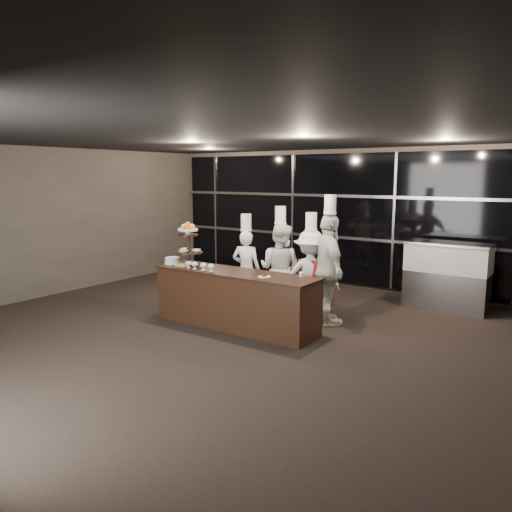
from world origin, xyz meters
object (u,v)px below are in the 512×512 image
Objects in this scene: display_stand at (188,241)px; chef_d at (329,269)px; chef_b at (280,268)px; chef_c at (310,275)px; chef_a at (246,268)px; layer_cake at (173,261)px; display_case at (447,273)px; buffet_counter at (235,299)px.

display_stand is 2.41m from chef_d.
chef_c is (0.61, -0.01, -0.04)m from chef_b.
layer_cake is at bearing -126.49° from chef_a.
display_case reaches higher than layer_cake.
chef_c is (2.12, 1.11, -0.19)m from layer_cake.
chef_c is (1.32, 0.03, 0.01)m from chef_a.
buffet_counter is at bearing -129.00° from display_case.
chef_d is at bearing -1.52° from chef_a.
display_case is at bearing 49.79° from chef_c.
chef_d is (0.99, -0.09, 0.11)m from chef_b.
buffet_counter is at bearing -62.80° from chef_a.
display_stand is (-1.00, -0.00, 0.87)m from buffet_counter.
chef_d is at bearing 40.31° from buffet_counter.
chef_b is (1.51, 1.12, -0.15)m from layer_cake.
display_stand is at bearing 8.59° from layer_cake.
display_stand reaches higher than layer_cake.
display_case is 2.52m from chef_d.
display_case is at bearing 34.22° from chef_a.
display_case is 0.83× the size of chef_a.
chef_c is (0.79, 1.06, 0.31)m from buffet_counter.
chef_b is at bearing -139.04° from display_case.
buffet_counter is at bearing -99.29° from chef_b.
chef_c is at bearing -130.21° from display_case.
chef_c reaches higher than display_case.
display_case is 2.67m from chef_c.
display_stand is at bearing -137.61° from chef_b.
chef_b is (-2.33, -2.02, 0.14)m from display_case.
chef_a is (-0.53, 1.03, 0.30)m from buffet_counter.
chef_b is 1.00m from chef_d.
chef_d reaches higher than chef_b.
chef_d is at bearing -4.99° from chef_b.
chef_d is (2.16, 0.99, -0.41)m from display_stand.
chef_c is 0.41m from chef_d.
layer_cake is (-0.33, -0.05, -0.37)m from display_stand.
layer_cake is 2.40m from chef_c.
buffet_counter is 1.33m from display_stand.
chef_a is 0.92× the size of chef_b.
chef_d is (1.16, 0.99, 0.47)m from buffet_counter.
chef_b reaches higher than display_stand.
layer_cake reaches higher than buffet_counter.
chef_c reaches higher than chef_a.
display_stand is 0.49m from layer_cake.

